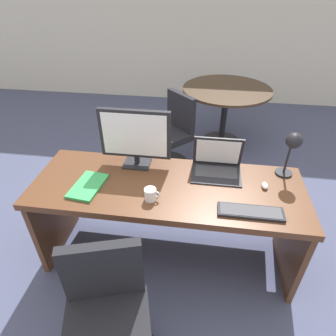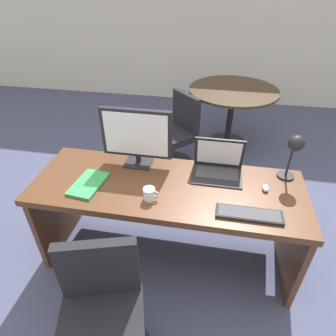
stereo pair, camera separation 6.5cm
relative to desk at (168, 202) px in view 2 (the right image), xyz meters
The scene contains 13 objects.
ground 1.56m from the desk, 90.00° to the left, with size 12.00×12.00×0.00m, color #474C6B.
back_wall 3.64m from the desk, 90.00° to the left, with size 10.00×0.10×2.80m, color silver.
desk is the anchor object (origin of this frame).
monitor 0.54m from the desk, 146.48° to the left, with size 0.52×0.16×0.45m.
laptop 0.47m from the desk, 29.17° to the left, with size 0.36×0.27×0.26m.
keyboard 0.63m from the desk, 24.54° to the right, with size 0.40×0.12×0.02m.
mouse 0.70m from the desk, ahead, with size 0.04×0.07×0.03m.
desk_lamp 0.95m from the desk, 12.48° to the left, with size 0.12×0.14×0.35m.
book 0.59m from the desk, 165.26° to the right, with size 0.22×0.32×0.02m.
coffee_mug 0.33m from the desk, 112.24° to the right, with size 0.10×0.08×0.08m.
office_chair 0.91m from the desk, 103.98° to the right, with size 0.57×0.59×0.85m.
meeting_table 2.00m from the desk, 76.55° to the left, with size 1.10×1.10×0.77m.
meeting_chair_near 1.34m from the desk, 97.31° to the left, with size 0.66×0.66×0.87m.
Camera 2 is at (0.29, -1.54, 2.00)m, focal length 30.72 mm.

